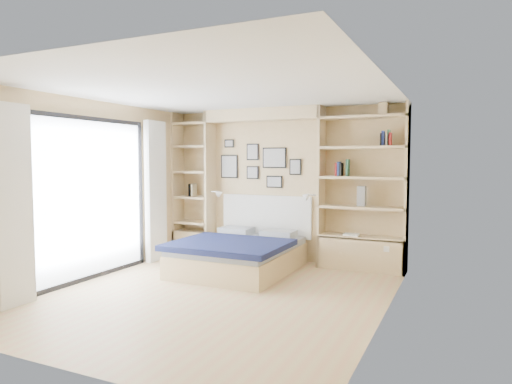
% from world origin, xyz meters
% --- Properties ---
extents(ground, '(4.50, 4.50, 0.00)m').
position_xyz_m(ground, '(0.00, 0.00, 0.00)').
color(ground, tan).
rests_on(ground, ground).
extents(room_shell, '(4.50, 4.50, 4.50)m').
position_xyz_m(room_shell, '(-0.39, 1.52, 1.08)').
color(room_shell, tan).
rests_on(room_shell, ground).
extents(bed, '(1.61, 2.00, 1.07)m').
position_xyz_m(bed, '(-0.30, 1.24, 0.26)').
color(bed, '#D1BC84').
rests_on(bed, ground).
extents(photo_gallery, '(1.48, 0.02, 0.82)m').
position_xyz_m(photo_gallery, '(-0.45, 2.22, 1.60)').
color(photo_gallery, black).
rests_on(photo_gallery, ground).
extents(reading_lamps, '(1.92, 0.12, 0.15)m').
position_xyz_m(reading_lamps, '(-0.30, 2.00, 1.10)').
color(reading_lamps, silver).
rests_on(reading_lamps, ground).
extents(shelf_decor, '(3.45, 0.23, 2.03)m').
position_xyz_m(shelf_decor, '(1.05, 2.07, 1.68)').
color(shelf_decor, '#A51E1E').
rests_on(shelf_decor, ground).
extents(deck, '(3.20, 4.00, 0.05)m').
position_xyz_m(deck, '(-3.60, 0.00, 0.00)').
color(deck, '#716453').
rests_on(deck, ground).
extents(deck_chair, '(0.72, 0.95, 0.85)m').
position_xyz_m(deck_chair, '(-3.45, 0.48, 0.41)').
color(deck_chair, tan).
rests_on(deck_chair, ground).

